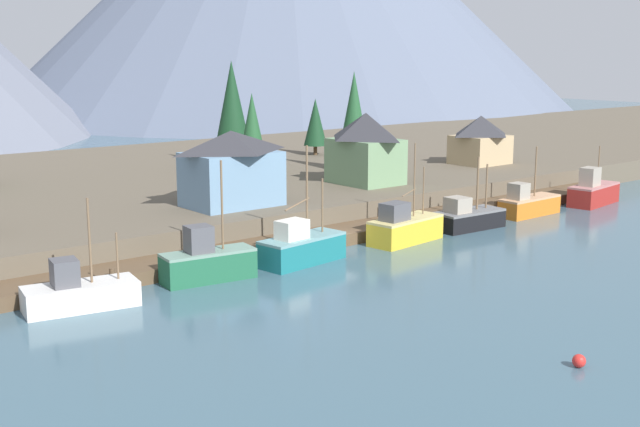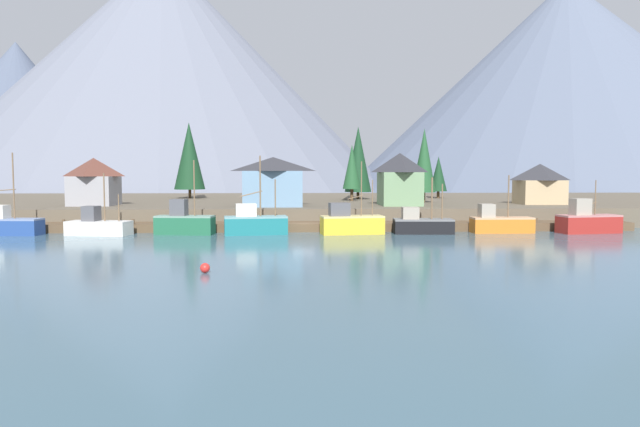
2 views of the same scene
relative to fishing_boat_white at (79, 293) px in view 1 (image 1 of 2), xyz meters
name	(u,v)px [view 1 (image 1 of 2)]	position (x,y,z in m)	size (l,w,h in m)	color
ground_plane	(213,216)	(23.27, 22.08, -1.53)	(400.00, 400.00, 1.00)	#3D5B6B
dock	(325,237)	(23.27, 4.06, -0.53)	(80.00, 4.00, 1.60)	brown
shoreline_bank	(156,184)	(23.27, 34.08, 0.22)	(400.00, 56.00, 2.50)	brown
fishing_boat_white	(79,293)	(0.00, 0.00, 0.00)	(7.33, 3.88, 7.00)	silver
fishing_boat_green	(207,262)	(9.57, 0.43, 0.34)	(6.83, 3.07, 8.47)	#1E5B3D
fishing_boat_teal	(301,247)	(17.64, 0.10, 0.25)	(7.40, 3.63, 8.97)	#196B70
fishing_boat_yellow	(404,228)	(28.64, 0.12, 0.26)	(7.38, 3.57, 8.33)	gold
fishing_boat_black	(468,217)	(36.94, 0.36, 0.04)	(6.91, 3.16, 6.49)	black
fishing_boat_orange	(528,204)	(46.30, 0.73, 0.10)	(7.14, 2.45, 6.76)	#CC6B1E
fishing_boat_red	(593,192)	(56.43, 0.07, 0.31)	(7.42, 3.67, 6.16)	maroon
house_blue	(232,168)	(19.29, 12.18, 4.85)	(8.23, 5.79, 6.63)	#6689A8
house_green	(366,148)	(36.76, 14.08, 5.19)	(5.70, 7.13, 7.26)	#6B8E66
house_tan	(480,139)	(57.59, 16.51, 4.44)	(6.48, 5.41, 5.80)	tan
conifer_near_left	(315,122)	(47.51, 35.82, 5.76)	(3.04, 3.04, 7.37)	#4C3823
conifer_near_right	(232,109)	(32.95, 33.11, 8.27)	(4.58, 4.58, 12.38)	#4C3823
conifer_mid_right	(354,115)	(41.82, 21.71, 7.84)	(3.61, 3.61, 11.22)	#4C3823
conifer_back_left	(252,125)	(31.26, 26.52, 6.89)	(2.92, 2.92, 8.96)	#4C3823
channel_buoy	(579,361)	(15.97, -25.36, -0.68)	(0.70, 0.70, 0.70)	red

